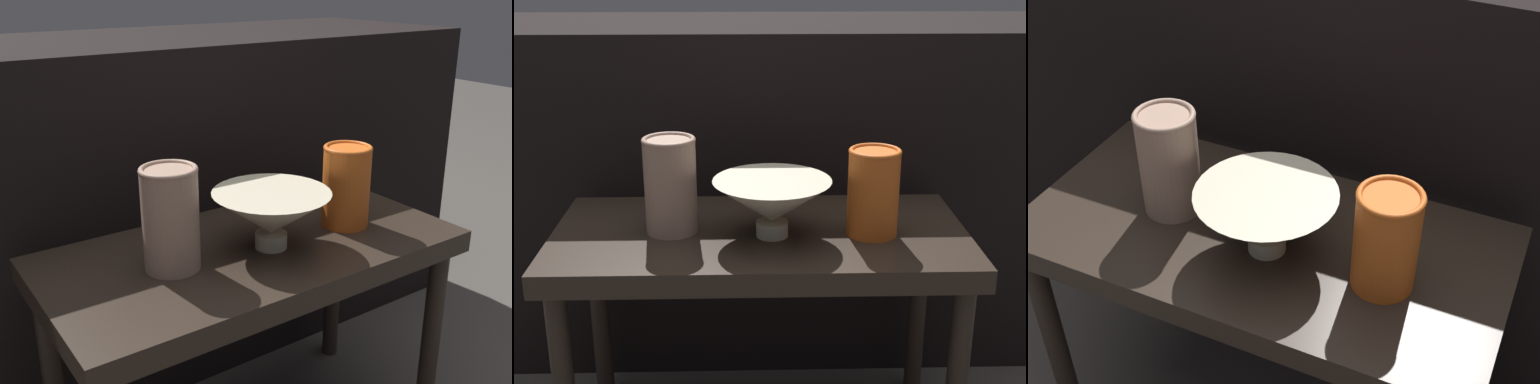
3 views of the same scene
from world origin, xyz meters
TOP-DOWN VIEW (x-y plane):
  - table at (0.00, 0.00)m, footprint 0.72×0.36m
  - couch_backdrop at (0.00, 0.47)m, footprint 1.60×0.50m
  - bowl at (0.02, -0.03)m, footprint 0.20×0.20m
  - vase_textured_left at (-0.15, 0.00)m, footprint 0.09×0.09m
  - vase_colorful_right at (0.19, -0.02)m, footprint 0.09×0.09m

SIDE VIEW (x-z plane):
  - couch_backdrop at x=0.00m, z-range 0.00..0.75m
  - table at x=0.00m, z-range 0.16..0.59m
  - bowl at x=0.02m, z-range 0.44..0.54m
  - vase_colorful_right at x=0.19m, z-range 0.43..0.59m
  - vase_textured_left at x=-0.15m, z-range 0.43..0.60m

